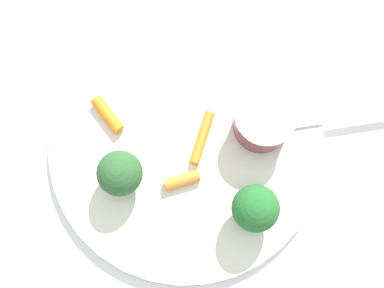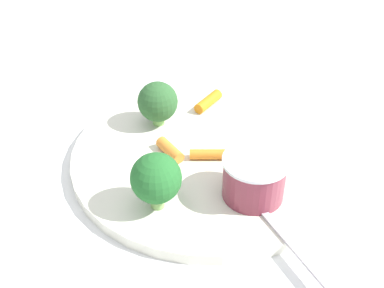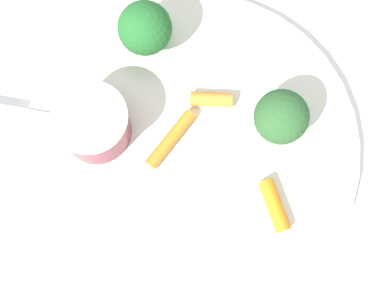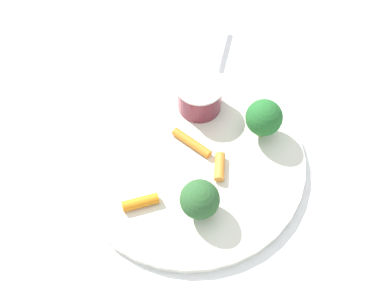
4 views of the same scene
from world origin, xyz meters
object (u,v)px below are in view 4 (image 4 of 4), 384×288
sauce_cup (200,96)px  broccoli_floret_1 (264,118)px  carrot_stick_0 (140,202)px  fork (213,66)px  carrot_stick_1 (192,143)px  plate (190,159)px  broccoli_floret_0 (200,200)px  carrot_stick_2 (220,167)px

sauce_cup → broccoli_floret_1: 0.09m
carrot_stick_0 → fork: size_ratio=0.27×
carrot_stick_1 → fork: bearing=22.7°
plate → carrot_stick_1: size_ratio=5.08×
carrot_stick_1 → fork: (0.13, 0.05, -0.00)m
broccoli_floret_0 → fork: 0.23m
fork → carrot_stick_1: bearing=-157.3°
broccoli_floret_0 → carrot_stick_2: bearing=11.3°
sauce_cup → carrot_stick_0: (-0.16, -0.03, -0.01)m
carrot_stick_0 → carrot_stick_2: size_ratio=1.19×
plate → carrot_stick_1: carrot_stick_1 is taller
broccoli_floret_1 → carrot_stick_1: broccoli_floret_1 is taller
sauce_cup → broccoli_floret_1: broccoli_floret_1 is taller
plate → carrot_stick_0: carrot_stick_0 is taller
plate → carrot_stick_1: 0.02m
broccoli_floret_0 → carrot_stick_1: (0.07, 0.06, -0.02)m
carrot_stick_2 → broccoli_floret_0: bearing=-168.7°
carrot_stick_0 → carrot_stick_1: 0.10m
sauce_cup → carrot_stick_0: 0.16m
carrot_stick_0 → carrot_stick_2: (0.09, -0.05, -0.00)m
plate → broccoli_floret_1: 0.11m
plate → broccoli_floret_1: broccoli_floret_1 is taller
broccoli_floret_0 → carrot_stick_2: 0.06m
plate → carrot_stick_2: bearing=-81.5°
plate → broccoli_floret_0: broccoli_floret_0 is taller
sauce_cup → fork: size_ratio=0.38×
broccoli_floret_1 → carrot_stick_2: size_ratio=1.58×
carrot_stick_0 → sauce_cup: bearing=10.2°
plate → carrot_stick_2: (0.01, -0.04, 0.01)m
sauce_cup → carrot_stick_1: bearing=-153.6°
carrot_stick_1 → plate: bearing=-153.2°
plate → carrot_stick_2: carrot_stick_2 is taller
carrot_stick_0 → fork: bearing=13.2°
carrot_stick_1 → carrot_stick_2: 0.05m
carrot_stick_1 → carrot_stick_0: bearing=-179.7°
sauce_cup → fork: bearing=19.5°
plate → broccoli_floret_0: 0.08m
sauce_cup → carrot_stick_2: sauce_cup is taller
plate → sauce_cup: sauce_cup is taller
carrot_stick_0 → carrot_stick_1: carrot_stick_0 is taller
sauce_cup → broccoli_floret_1: bearing=-83.3°
plate → fork: 0.15m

